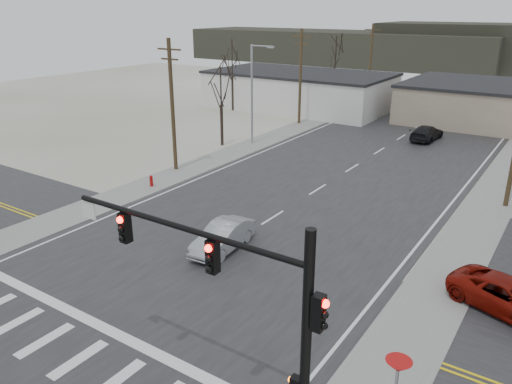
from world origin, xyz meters
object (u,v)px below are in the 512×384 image
(car_far_b, at_px, (415,92))
(car_parked_red, at_px, (510,297))
(car_far_a, at_px, (427,133))
(sedan_crossing, at_px, (223,237))
(fire_hydrant, at_px, (151,181))
(traffic_signal_mast, at_px, (245,297))

(car_far_b, distance_m, car_parked_red, 53.91)
(car_far_a, bearing_deg, sedan_crossing, 89.58)
(fire_hydrant, distance_m, car_far_b, 47.51)
(traffic_signal_mast, distance_m, car_far_a, 39.03)
(fire_hydrant, bearing_deg, car_far_a, 62.65)
(car_far_a, distance_m, car_parked_red, 29.42)
(sedan_crossing, relative_size, car_far_a, 0.91)
(traffic_signal_mast, height_order, car_parked_red, traffic_signal_mast)
(car_far_a, bearing_deg, car_far_b, -66.34)
(traffic_signal_mast, distance_m, car_parked_red, 13.17)
(traffic_signal_mast, height_order, fire_hydrant, traffic_signal_mast)
(traffic_signal_mast, relative_size, car_far_b, 2.04)
(traffic_signal_mast, xyz_separation_m, car_far_b, (-13.79, 61.51, -3.88))
(traffic_signal_mast, bearing_deg, car_far_a, 98.23)
(fire_hydrant, bearing_deg, car_far_b, 84.80)
(traffic_signal_mast, distance_m, fire_hydrant, 23.39)
(car_far_a, bearing_deg, car_parked_red, 116.40)
(car_far_b, bearing_deg, car_parked_red, -46.70)
(sedan_crossing, height_order, car_far_b, car_far_b)
(fire_hydrant, bearing_deg, traffic_signal_mast, -38.13)
(sedan_crossing, bearing_deg, fire_hydrant, 148.93)
(car_far_b, bearing_deg, fire_hydrant, -73.02)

